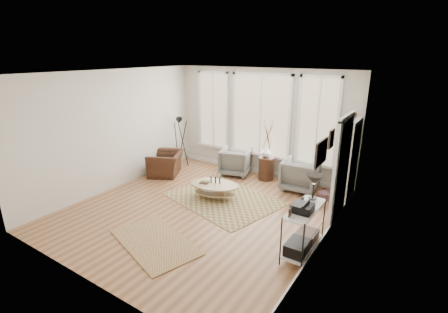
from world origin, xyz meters
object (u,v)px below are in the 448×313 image
Objects in this scene: bookcase at (347,161)px; side_table at (267,150)px; low_shelf at (304,225)px; armchair_left at (236,161)px; accent_chair at (166,163)px; armchair_right at (300,175)px; coffee_table at (214,187)px.

bookcase reaches higher than side_table.
low_shelf is at bearing -53.41° from side_table.
armchair_left is 1.95m from accent_chair.
bookcase reaches higher than armchair_left.
accent_chair is (-3.52, -1.02, -0.07)m from armchair_right.
armchair_left reaches higher than accent_chair.
accent_chair is at bearing 164.33° from coffee_table.
coffee_table is at bearing 46.56° from accent_chair.
armchair_left is 0.95× the size of armchair_right.
armchair_left is at bearing 178.47° from bookcase.
bookcase is 2.54× the size of armchair_left.
side_table is 1.76× the size of accent_chair.
side_table is (-2.07, 0.19, -0.13)m from bookcase.
bookcase is 1.20m from armchair_right.
armchair_left is (-2.90, 2.60, -0.14)m from low_shelf.
side_table is at bearing -13.43° from armchair_right.
low_shelf reaches higher than armchair_right.
coffee_table is at bearing 88.74° from armchair_left.
armchair_right is (1.90, -0.06, 0.02)m from armchair_left.
low_shelf reaches higher than armchair_left.
bookcase reaches higher than coffee_table.
armchair_right is 0.49× the size of side_table.
coffee_table is (-2.55, -1.57, -0.67)m from bookcase.
armchair_right is at bearing 46.66° from coffee_table.
armchair_left is 0.47× the size of side_table.
armchair_left is at bearing 138.13° from low_shelf.
bookcase reaches higher than armchair_right.
bookcase is 4.73m from accent_chair.
bookcase is 2.56m from low_shelf.
armchair_right is (-1.00, 2.54, -0.12)m from low_shelf.
accent_chair is at bearing -154.75° from side_table.
armchair_right reaches higher than coffee_table.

